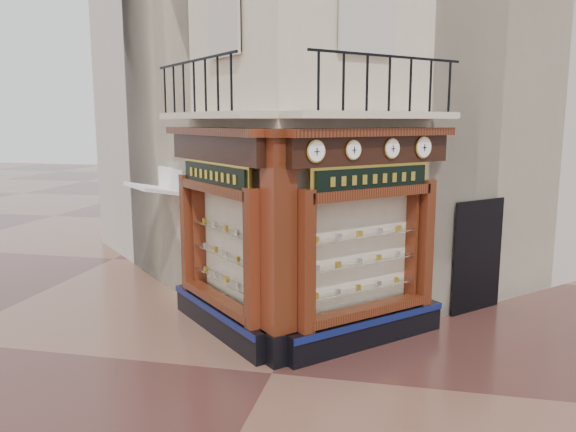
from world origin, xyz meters
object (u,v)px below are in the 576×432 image
(clock_b, at_px, (353,150))
(clock_c, at_px, (392,149))
(signboard_right, at_px, (372,179))
(awning, at_px, (157,296))
(clock_a, at_px, (316,151))
(corner_pilaster, at_px, (279,251))
(clock_d, at_px, (423,147))
(signboard_left, at_px, (215,175))

(clock_b, distance_m, clock_c, 0.88)
(clock_c, xyz_separation_m, signboard_right, (-0.32, -0.16, -0.52))
(clock_c, distance_m, signboard_right, 0.63)
(clock_b, distance_m, awning, 6.47)
(awning, distance_m, signboard_right, 6.28)
(clock_a, xyz_separation_m, clock_b, (0.54, 0.54, -0.00))
(corner_pilaster, distance_m, signboard_right, 2.12)
(clock_c, bearing_deg, corner_pilaster, 168.43)
(corner_pilaster, relative_size, clock_d, 10.00)
(clock_d, distance_m, awning, 7.09)
(corner_pilaster, xyz_separation_m, signboard_right, (1.46, 1.01, 1.15))
(clock_c, bearing_deg, awning, 116.96)
(clock_a, xyz_separation_m, clock_d, (1.71, 1.71, -0.00))
(awning, height_order, signboard_left, signboard_left)
(awning, relative_size, signboard_right, 0.79)
(clock_b, relative_size, clock_c, 0.94)
(signboard_right, bearing_deg, signboard_left, 135.00)
(corner_pilaster, bearing_deg, clock_d, -8.48)
(clock_a, height_order, clock_b, clock_a)
(clock_d, relative_size, awning, 0.26)
(corner_pilaster, relative_size, awning, 2.60)
(clock_a, height_order, clock_c, clock_a)
(clock_d, height_order, signboard_right, clock_d)
(clock_c, relative_size, signboard_left, 0.18)
(clock_a, relative_size, clock_d, 0.92)
(clock_d, xyz_separation_m, signboard_left, (-3.79, -0.71, -0.52))
(corner_pilaster, distance_m, clock_b, 2.11)
(clock_a, xyz_separation_m, signboard_right, (0.85, 1.00, -0.52))
(clock_a, bearing_deg, signboard_right, 4.83)
(clock_b, distance_m, signboard_right, 0.76)
(clock_d, bearing_deg, corner_pilaster, 171.52)
(clock_b, height_order, awning, clock_b)
(clock_c, relative_size, clock_d, 0.90)
(clock_a, bearing_deg, clock_b, 0.00)
(clock_a, distance_m, clock_d, 2.42)
(clock_a, height_order, awning, clock_a)
(clock_b, xyz_separation_m, awning, (-4.80, 2.39, -3.62))
(clock_a, relative_size, clock_c, 1.02)
(clock_d, relative_size, signboard_left, 0.20)
(signboard_left, relative_size, signboard_right, 1.01)
(corner_pilaster, bearing_deg, signboard_right, -10.25)
(clock_c, height_order, signboard_left, clock_c)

